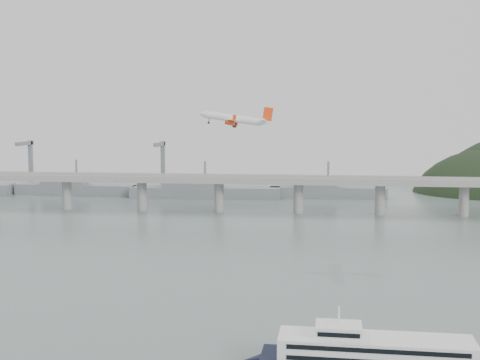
# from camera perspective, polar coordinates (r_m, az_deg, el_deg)

# --- Properties ---
(ground) EXTENTS (900.00, 900.00, 0.00)m
(ground) POSITION_cam_1_polar(r_m,az_deg,el_deg) (209.56, -1.76, -11.45)
(ground) COLOR slate
(ground) RESTS_ON ground
(bridge) EXTENTS (800.00, 22.00, 23.90)m
(bridge) POSITION_cam_1_polar(r_m,az_deg,el_deg) (401.43, 2.20, -0.42)
(bridge) COLOR gray
(bridge) RESTS_ON ground
(distant_fleet) EXTENTS (453.00, 60.90, 40.00)m
(distant_fleet) POSITION_cam_1_polar(r_m,az_deg,el_deg) (501.42, -15.06, -0.64)
(distant_fleet) COLOR slate
(distant_fleet) RESTS_ON ground
(ferry) EXTENTS (90.35, 16.82, 17.04)m
(ferry) POSITION_cam_1_polar(r_m,az_deg,el_deg) (161.58, 11.94, -15.28)
(ferry) COLOR black
(ferry) RESTS_ON ground
(airliner) EXTENTS (32.98, 29.89, 9.10)m
(airliner) POSITION_cam_1_polar(r_m,az_deg,el_deg) (275.58, -0.42, 5.44)
(airliner) COLOR white
(airliner) RESTS_ON ground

